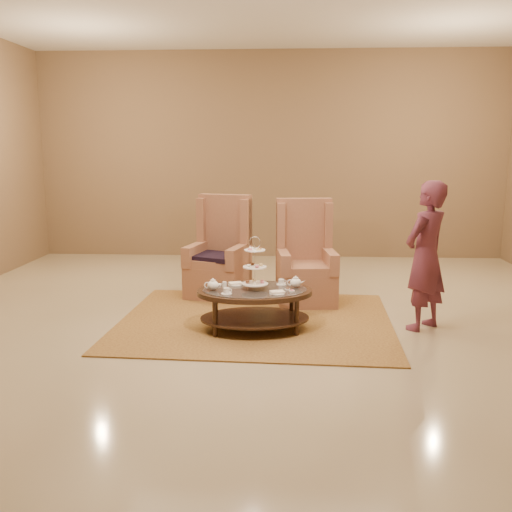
# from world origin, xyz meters

# --- Properties ---
(ground) EXTENTS (8.00, 8.00, 0.00)m
(ground) POSITION_xyz_m (0.00, 0.00, 0.00)
(ground) COLOR #BAAB8A
(ground) RESTS_ON ground
(ceiling) EXTENTS (8.00, 8.00, 0.02)m
(ceiling) POSITION_xyz_m (0.00, 0.00, 0.00)
(ceiling) COLOR beige
(ceiling) RESTS_ON ground
(wall_back) EXTENTS (8.00, 0.04, 3.50)m
(wall_back) POSITION_xyz_m (0.00, 4.00, 1.75)
(wall_back) COLOR brown
(wall_back) RESTS_ON ground
(rug) EXTENTS (3.07, 2.59, 0.02)m
(rug) POSITION_xyz_m (-0.04, 0.12, 0.01)
(rug) COLOR #A7813B
(rug) RESTS_ON ground
(tea_table) EXTENTS (1.28, 0.95, 1.00)m
(tea_table) POSITION_xyz_m (-0.03, -0.19, 0.36)
(tea_table) COLOR black
(tea_table) RESTS_ON ground
(armchair_left) EXTENTS (0.85, 0.87, 1.29)m
(armchair_left) POSITION_xyz_m (-0.56, 1.26, 0.44)
(armchair_left) COLOR #9E664A
(armchair_left) RESTS_ON ground
(armchair_right) EXTENTS (0.76, 0.78, 1.27)m
(armchair_right) POSITION_xyz_m (0.53, 0.98, 0.43)
(armchair_right) COLOR #9E664A
(armchair_right) RESTS_ON ground
(person) EXTENTS (0.67, 0.67, 1.57)m
(person) POSITION_xyz_m (1.74, -0.01, 0.78)
(person) COLOR brown
(person) RESTS_ON ground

